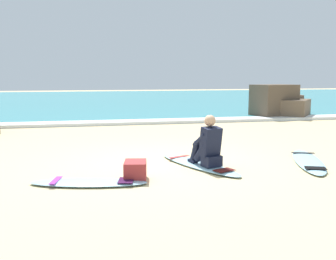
{
  "coord_description": "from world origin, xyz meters",
  "views": [
    {
      "loc": [
        -1.49,
        -7.46,
        1.73
      ],
      "look_at": [
        0.33,
        0.75,
        0.55
      ],
      "focal_mm": 41.41,
      "sensor_mm": 36.0,
      "label": 1
    }
  ],
  "objects": [
    {
      "name": "surfboard_main",
      "position": [
        0.67,
        -0.45,
        0.04
      ],
      "size": [
        1.32,
        2.34,
        0.08
      ],
      "color": "#9ED1E5",
      "rests_on": "ground"
    },
    {
      "name": "breaking_foam",
      "position": [
        0.0,
        6.5,
        0.06
      ],
      "size": [
        80.0,
        0.9,
        0.11
      ],
      "primitive_type": "cube",
      "color": "white",
      "rests_on": "ground"
    },
    {
      "name": "sea",
      "position": [
        0.0,
        20.2,
        0.05
      ],
      "size": [
        80.0,
        28.0,
        0.1
      ],
      "primitive_type": "cube",
      "color": "teal",
      "rests_on": "ground"
    },
    {
      "name": "rock_outcrop_distant",
      "position": [
        6.7,
        7.52,
        0.51
      ],
      "size": [
        2.79,
        2.85,
        1.37
      ],
      "color": "#756656",
      "rests_on": "ground"
    },
    {
      "name": "surfer_seated",
      "position": [
        0.78,
        -0.7,
        0.44
      ],
      "size": [
        0.51,
        0.76,
        0.95
      ],
      "color": "black",
      "rests_on": "surfboard_main"
    },
    {
      "name": "surfboard_spare_near",
      "position": [
        -1.42,
        -1.3,
        0.04
      ],
      "size": [
        1.95,
        0.92,
        0.08
      ],
      "color": "#9ED1E5",
      "rests_on": "ground"
    },
    {
      "name": "surfboard_spare_far",
      "position": [
        2.91,
        -0.65,
        0.04
      ],
      "size": [
        1.39,
        2.37,
        0.08
      ],
      "color": "#9ED1E5",
      "rests_on": "ground"
    },
    {
      "name": "ground_plane",
      "position": [
        0.0,
        0.0,
        0.0
      ],
      "size": [
        80.0,
        80.0,
        0.0
      ],
      "primitive_type": "plane",
      "color": "#CCB584"
    },
    {
      "name": "beach_bag",
      "position": [
        -0.66,
        -1.19,
        0.16
      ],
      "size": [
        0.44,
        0.54,
        0.32
      ],
      "primitive_type": "cube",
      "rotation": [
        0.0,
        0.0,
        -0.19
      ],
      "color": "maroon",
      "rests_on": "ground"
    }
  ]
}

